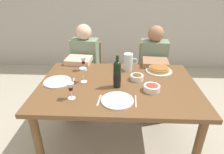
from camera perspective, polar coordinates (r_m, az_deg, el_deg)
ground_plane at (r=2.29m, az=1.49°, el=-19.04°), size 8.00×8.00×0.00m
dining_table at (r=1.87m, az=1.73°, el=-4.61°), size 1.50×1.00×0.76m
wine_bottle at (r=1.72m, az=1.54°, el=0.83°), size 0.07×0.07×0.30m
water_pitcher at (r=2.09m, az=4.85°, el=4.15°), size 0.15×0.10×0.19m
baked_tart at (r=2.14m, az=13.78°, el=2.37°), size 0.28×0.28×0.06m
salad_bowl at (r=1.74m, az=11.74°, el=-3.07°), size 0.15×0.15×0.06m
olive_bowl at (r=1.91m, az=7.42°, el=0.03°), size 0.13×0.13×0.06m
wine_glass_left_diner at (r=1.84m, az=-8.58°, el=1.38°), size 0.07×0.07×0.15m
wine_glass_right_diner at (r=1.60m, az=-12.21°, el=-3.13°), size 0.06×0.06×0.14m
wine_glass_centre at (r=2.09m, az=-8.55°, el=4.65°), size 0.06×0.06×0.15m
dinner_plate_left_setting at (r=1.58m, az=1.61°, el=-6.95°), size 0.27×0.27×0.01m
dinner_plate_right_setting at (r=1.93m, az=-15.87°, el=-1.33°), size 0.26×0.26×0.01m
fork_left_setting at (r=1.59m, az=-3.85°, el=-6.91°), size 0.03×0.16×0.00m
knife_left_setting at (r=1.58m, az=7.08°, el=-7.14°), size 0.02×0.18×0.00m
knife_right_setting at (r=1.89m, az=-11.53°, el=-1.54°), size 0.02×0.18×0.00m
spoon_right_setting at (r=1.97m, az=-19.04°, el=-1.33°), size 0.02×0.16×0.00m
chair_left at (r=2.80m, az=-7.08°, el=2.38°), size 0.44×0.44×0.87m
diner_left at (r=2.55m, az=-8.47°, el=2.66°), size 0.37×0.53×1.16m
chair_right at (r=2.77m, az=11.49°, el=1.70°), size 0.43×0.43×0.87m
diner_right at (r=2.50m, az=12.09°, el=1.92°), size 0.36×0.52×1.16m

